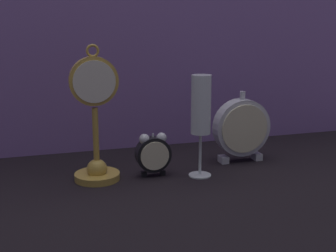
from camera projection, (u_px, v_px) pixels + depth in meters
ground_plane at (178, 183)px, 1.08m from camera, size 4.00×4.00×0.00m
fabric_backdrop_drape at (142, 8)px, 1.30m from camera, size 1.64×0.01×0.79m
pocket_watch_on_stand at (96, 131)px, 1.08m from camera, size 0.11×0.11×0.32m
alarm_clock_twin_bell at (153, 153)px, 1.12m from camera, size 0.08×0.03×0.11m
mantel_clock_silver at (242, 128)px, 1.22m from camera, size 0.15×0.04×0.19m
champagne_flute at (201, 111)px, 1.09m from camera, size 0.05×0.05×0.24m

